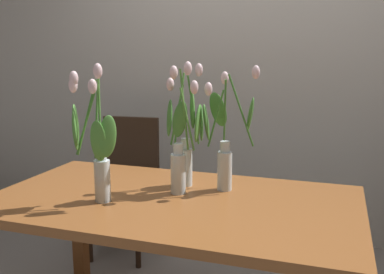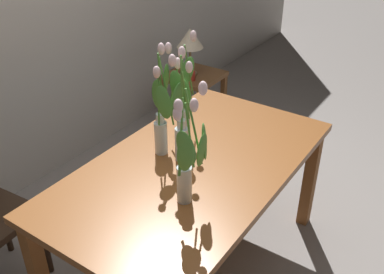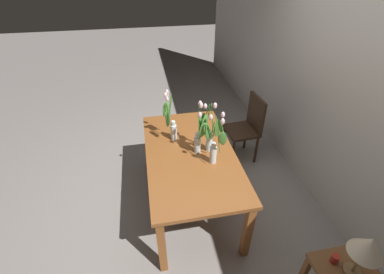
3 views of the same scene
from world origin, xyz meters
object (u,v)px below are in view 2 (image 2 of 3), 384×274
side_table (194,87)px  pillar_candle (192,76)px  tulip_vase_0 (163,118)px  dining_table (193,178)px  tulip_vase_1 (188,162)px  table_lamp (190,39)px  tulip_vase_3 (182,124)px  tulip_vase_2 (182,102)px

side_table → pillar_candle: bearing=-153.3°
tulip_vase_0 → side_table: tulip_vase_0 is taller
dining_table → tulip_vase_1: 0.45m
table_lamp → pillar_candle: (-0.09, -0.08, -0.27)m
tulip_vase_1 → table_lamp: (1.60, 1.09, -0.11)m
dining_table → tulip_vase_3: 0.30m
dining_table → tulip_vase_2: size_ratio=2.79×
tulip_vase_3 → tulip_vase_2: bearing=35.2°
table_lamp → tulip_vase_0: bearing=-150.7°
tulip_vase_0 → side_table: (1.36, 0.73, -0.52)m
tulip_vase_1 → pillar_candle: 1.85m
dining_table → tulip_vase_1: size_ratio=2.73×
tulip_vase_0 → table_lamp: (1.33, 0.75, -0.10)m
side_table → table_lamp: bearing=143.3°
side_table → table_lamp: (-0.03, 0.02, 0.42)m
dining_table → tulip_vase_3: size_ratio=2.71×
pillar_candle → table_lamp: bearing=40.8°
tulip_vase_3 → table_lamp: size_ratio=1.48×
tulip_vase_1 → pillar_candle: tulip_vase_1 is taller
tulip_vase_2 → table_lamp: 1.36m
dining_table → tulip_vase_1: tulip_vase_1 is taller
tulip_vase_0 → tulip_vase_2: 0.19m
tulip_vase_2 → pillar_candle: 1.28m
table_lamp → pillar_candle: 0.30m
tulip_vase_0 → table_lamp: bearing=29.3°
side_table → pillar_candle: size_ratio=7.33×
dining_table → pillar_candle: 1.49m
tulip_vase_0 → tulip_vase_2: size_ratio=1.01×
dining_table → tulip_vase_0: 0.35m
dining_table → pillar_candle: dining_table is taller
tulip_vase_2 → tulip_vase_3: size_ratio=0.97×
dining_table → tulip_vase_1: bearing=-149.9°
tulip_vase_2 → dining_table: bearing=-132.8°
tulip_vase_1 → pillar_candle: size_ratio=7.81×
tulip_vase_0 → pillar_candle: (1.24, 0.67, -0.37)m
tulip_vase_1 → tulip_vase_3: bearing=39.4°
tulip_vase_2 → side_table: size_ratio=1.04×
tulip_vase_1 → tulip_vase_3: 0.39m
tulip_vase_2 → pillar_candle: bearing=31.8°
tulip_vase_0 → dining_table: bearing=-87.3°
table_lamp → dining_table: bearing=-145.0°
tulip_vase_2 → side_table: bearing=31.3°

